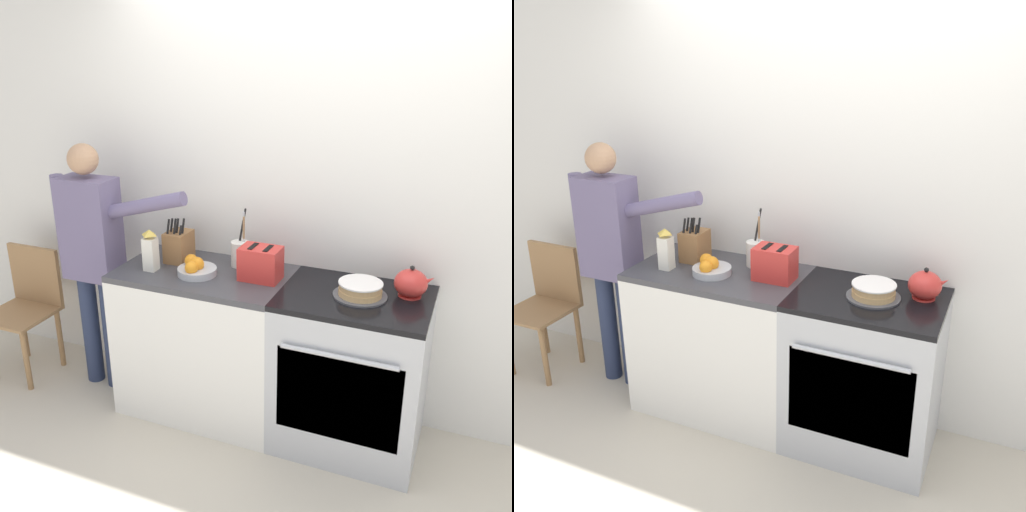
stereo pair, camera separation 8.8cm
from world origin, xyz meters
TOP-DOWN VIEW (x-y plane):
  - ground_plane at (0.00, 0.00)m, footprint 16.00×16.00m
  - wall_back at (0.00, 0.60)m, footprint 8.00×0.04m
  - counter_cabinet at (-0.63, 0.29)m, footprint 0.97×0.58m
  - stove_range at (0.24, 0.29)m, footprint 0.77×0.61m
  - layer_cake at (0.27, 0.29)m, footprint 0.28×0.28m
  - tea_kettle at (0.50, 0.39)m, footprint 0.21×0.17m
  - knife_block at (-0.84, 0.38)m, footprint 0.13×0.17m
  - utensil_crock at (-0.47, 0.44)m, footprint 0.11×0.11m
  - fruit_bowl at (-0.65, 0.23)m, footprint 0.22×0.22m
  - toaster at (-0.29, 0.31)m, footprint 0.24×0.15m
  - milk_carton at (-0.91, 0.19)m, footprint 0.07×0.07m
  - person_baker at (-1.37, 0.27)m, footprint 0.91×0.20m
  - dining_chair at (-1.93, 0.24)m, footprint 0.40×0.40m

SIDE VIEW (x-z plane):
  - ground_plane at x=0.00m, z-range 0.00..0.00m
  - counter_cabinet at x=-0.63m, z-range 0.00..0.90m
  - stove_range at x=0.24m, z-range 0.00..0.90m
  - dining_chair at x=-1.93m, z-range 0.06..0.91m
  - layer_cake at x=0.27m, z-range 0.90..0.97m
  - fruit_bowl at x=-0.65m, z-range 0.88..0.99m
  - person_baker at x=-1.37m, z-range 0.15..1.72m
  - tea_kettle at x=0.50m, z-range 0.89..1.05m
  - utensil_crock at x=-0.47m, z-range 0.81..1.15m
  - toaster at x=-0.29m, z-range 0.90..1.08m
  - knife_block at x=-0.84m, z-range 0.86..1.12m
  - milk_carton at x=-0.91m, z-range 0.89..1.13m
  - wall_back at x=0.00m, z-range 0.00..2.60m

